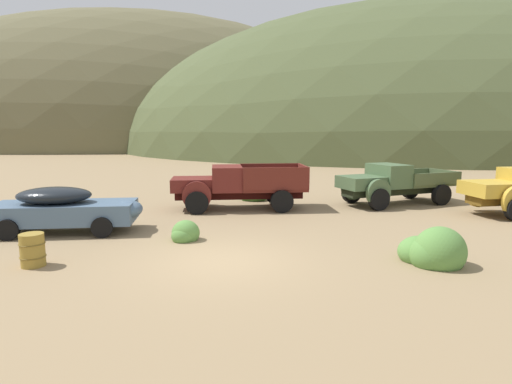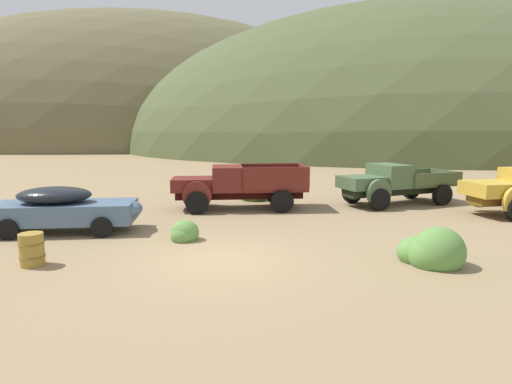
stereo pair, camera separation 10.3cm
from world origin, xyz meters
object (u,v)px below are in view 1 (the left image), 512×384
Objects in this scene: truck_oxblood at (231,186)px; oil_drum_spare at (32,250)px; car_chalk_blue at (68,209)px; truck_weathered_green at (389,184)px.

oil_drum_spare is (-5.67, -7.02, -0.58)m from truck_oxblood.
truck_oxblood reaches higher than oil_drum_spare.
truck_weathered_green reaches higher than car_chalk_blue.
truck_oxblood is 0.98× the size of truck_weathered_green.
truck_oxblood is at bearing -13.30° from truck_weathered_green.
truck_weathered_green is (7.38, 0.01, -0.03)m from truck_oxblood.
car_chalk_blue is 5.80× the size of oil_drum_spare.
truck_weathered_green is 14.84m from oil_drum_spare.
truck_weathered_green is at bearing 28.34° from oil_drum_spare.
truck_oxblood reaches higher than car_chalk_blue.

